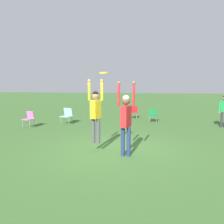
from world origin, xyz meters
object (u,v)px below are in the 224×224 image
object	(u,v)px
frisbee	(103,73)
person_spectator_near	(224,108)
camping_chair_1	(67,115)
camping_chair_2	(134,111)
camping_chair_0	(153,114)
camping_chair_3	(29,118)
person_defending	(126,117)
person_jumping	(96,110)

from	to	relation	value
frisbee	person_spectator_near	bearing A→B (deg)	47.14
camping_chair_1	person_spectator_near	distance (m)	8.43
camping_chair_2	frisbee	bearing A→B (deg)	83.43
camping_chair_0	camping_chair_3	distance (m)	6.97
frisbee	camping_chair_3	xyz separation A→B (m)	(-4.82, 3.74, -2.03)
person_spectator_near	camping_chair_0	bearing A→B (deg)	-154.58
frisbee	camping_chair_1	bearing A→B (deg)	122.60
camping_chair_0	camping_chair_1	size ratio (longest dim) A/B	0.90
camping_chair_1	camping_chair_2	bearing A→B (deg)	-125.78
person_spectator_near	camping_chair_2	bearing A→B (deg)	-163.67
camping_chair_1	person_spectator_near	world-z (taller)	person_spectator_near
camping_chair_0	person_spectator_near	bearing A→B (deg)	168.35
camping_chair_0	camping_chair_2	world-z (taller)	camping_chair_2
person_defending	person_spectator_near	bearing A→B (deg)	158.41
frisbee	camping_chair_2	world-z (taller)	frisbee
person_defending	camping_chair_1	size ratio (longest dim) A/B	2.56
person_jumping	camping_chair_0	bearing A→B (deg)	0.74
person_jumping	camping_chair_3	world-z (taller)	person_jumping
person_jumping	frisbee	size ratio (longest dim) A/B	7.96
person_jumping	camping_chair_3	xyz separation A→B (m)	(-4.48, 3.45, -0.87)
person_defending	person_spectator_near	size ratio (longest dim) A/B	1.36
camping_chair_1	camping_chair_3	size ratio (longest dim) A/B	1.07
camping_chair_3	camping_chair_2	bearing A→B (deg)	-122.80
person_jumping	camping_chair_0	xyz separation A→B (m)	(1.86, 6.34, -0.90)
person_defending	camping_chair_2	size ratio (longest dim) A/B	2.80
person_jumping	camping_chair_0	world-z (taller)	person_jumping
camping_chair_1	camping_chair_3	world-z (taller)	camping_chair_1
camping_chair_1	person_spectator_near	size ratio (longest dim) A/B	0.53
person_defending	camping_chair_2	distance (m)	7.97
person_defending	frisbee	xyz separation A→B (m)	(-0.69, 0.02, 1.31)
person_jumping	person_spectator_near	xyz separation A→B (m)	(5.46, 5.23, -0.37)
camping_chair_1	person_spectator_near	xyz separation A→B (m)	(8.41, 0.39, 0.47)
frisbee	camping_chair_3	size ratio (longest dim) A/B	0.31
camping_chair_0	camping_chair_2	xyz separation A→B (m)	(-1.24, 1.27, 0.02)
camping_chair_1	frisbee	bearing A→B (deg)	138.92
person_defending	camping_chair_0	bearing A→B (deg)	-170.08
camping_chair_2	person_jumping	bearing A→B (deg)	80.86
person_defending	camping_chair_1	world-z (taller)	person_defending
person_defending	camping_chair_2	xyz separation A→B (m)	(-0.40, 7.93, -0.73)
person_jumping	person_spectator_near	bearing A→B (deg)	-29.15
camping_chair_0	person_spectator_near	xyz separation A→B (m)	(3.60, -1.11, 0.53)
person_defending	frisbee	size ratio (longest dim) A/B	8.73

